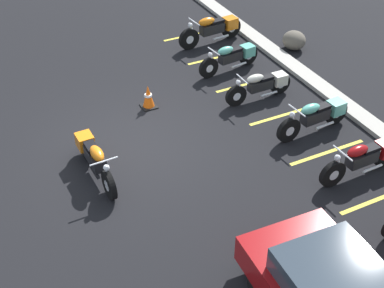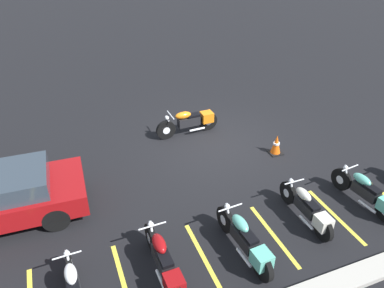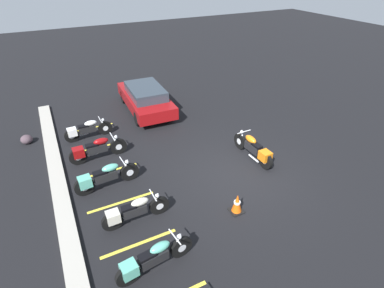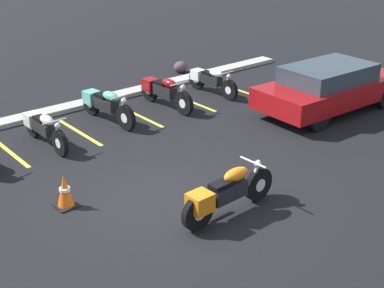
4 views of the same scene
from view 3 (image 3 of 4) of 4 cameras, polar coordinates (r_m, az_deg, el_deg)
name	(u,v)px [view 3 (image 3 of 4)]	position (r m, az deg, el deg)	size (l,w,h in m)	color
ground	(239,174)	(10.80, 8.99, -5.64)	(60.00, 60.00, 0.00)	black
motorcycle_orange_featured	(254,149)	(11.40, 11.78, -0.91)	(2.18, 0.61, 0.86)	black
parked_bike_1	(151,259)	(7.69, -7.72, -20.91)	(0.62, 2.05, 0.81)	black
parked_bike_2	(133,211)	(8.84, -11.24, -12.47)	(0.56, 2.00, 0.79)	black
parked_bike_3	(104,177)	(10.21, -16.46, -6.05)	(0.61, 2.16, 0.85)	black
parked_bike_4	(95,149)	(11.72, -17.95, -0.97)	(0.60, 2.15, 0.85)	black
parked_bike_5	(86,130)	(13.26, -19.55, 2.57)	(0.55, 1.98, 0.78)	black
car_red	(146,98)	(15.01, -8.85, 8.70)	(4.37, 1.98, 1.29)	black
concrete_curb	(67,229)	(9.39, -22.69, -14.75)	(18.00, 0.50, 0.12)	#A8A399
landscape_rock_1	(26,139)	(14.02, -28.99, 0.78)	(0.45, 0.45, 0.37)	#4B3B43
traffic_cone	(237,204)	(9.17, 8.57, -11.17)	(0.40, 0.40, 0.64)	black
stall_line_2	(139,244)	(8.58, -10.01, -18.18)	(0.10, 2.10, 0.00)	gold
stall_line_3	(121,202)	(9.81, -13.30, -10.76)	(0.10, 2.10, 0.00)	gold
stall_line_4	(108,171)	(11.19, -15.71, -5.05)	(0.10, 2.10, 0.00)	gold
stall_line_5	(98,147)	(12.67, -17.55, -0.63)	(0.10, 2.10, 0.00)	gold
stall_line_6	(89,128)	(14.23, -18.98, 2.84)	(0.10, 2.10, 0.00)	gold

